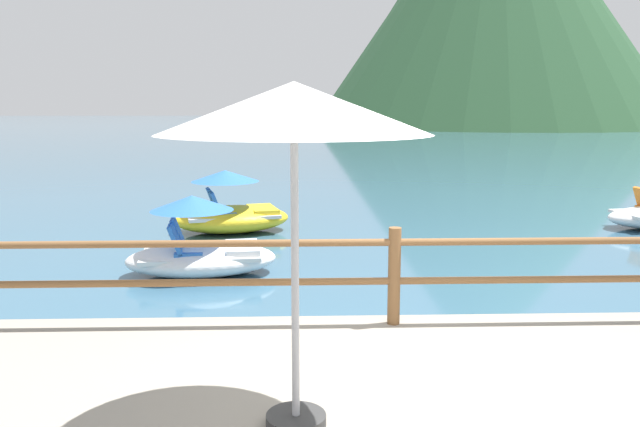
% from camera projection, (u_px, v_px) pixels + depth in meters
% --- Properties ---
extents(ground_plane, '(200.00, 200.00, 0.00)m').
position_uv_depth(ground_plane, '(311.00, 141.00, 44.17)').
color(ground_plane, '#38607A').
extents(dock_railing, '(23.92, 0.12, 0.95)m').
position_uv_depth(dock_railing, '(394.00, 265.00, 6.13)').
color(dock_railing, brown).
rests_on(dock_railing, promenade_dock).
extents(beach_umbrella, '(1.70, 1.70, 2.24)m').
position_uv_depth(beach_umbrella, '(294.00, 113.00, 3.90)').
color(beach_umbrella, '#B2B2B7').
rests_on(beach_umbrella, promenade_dock).
extents(pedal_boat_0, '(2.54, 1.91, 1.23)m').
position_uv_depth(pedal_boat_0, '(231.00, 211.00, 12.65)').
color(pedal_boat_0, yellow).
rests_on(pedal_boat_0, ground).
extents(pedal_boat_2, '(2.34, 1.53, 1.19)m').
position_uv_depth(pedal_boat_2, '(200.00, 249.00, 9.47)').
color(pedal_boat_2, white).
rests_on(pedal_boat_2, ground).
extents(cliff_headland, '(42.49, 42.49, 30.87)m').
position_uv_depth(cliff_headland, '(481.00, 2.00, 75.89)').
color(cliff_headland, '#284C2D').
rests_on(cliff_headland, ground).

